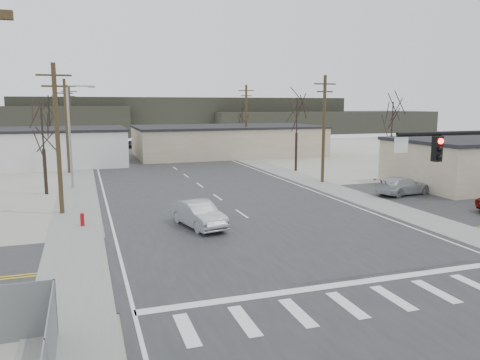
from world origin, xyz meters
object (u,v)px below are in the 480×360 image
(car_parked_silver, at_px, (403,186))
(car_far_b, at_px, (132,144))
(sedan_crossing, at_px, (199,214))
(fire_hydrant, at_px, (82,219))
(car_far_a, at_px, (177,146))

(car_parked_silver, bearing_deg, car_far_b, 6.75)
(sedan_crossing, relative_size, car_far_b, 1.25)
(car_far_b, bearing_deg, car_parked_silver, -72.02)
(car_far_b, bearing_deg, fire_hydrant, -99.56)
(sedan_crossing, bearing_deg, car_far_b, 74.98)
(fire_hydrant, height_order, car_far_a, car_far_a)
(car_far_a, bearing_deg, fire_hydrant, 51.20)
(car_far_b, height_order, car_parked_silver, car_parked_silver)
(car_far_a, height_order, car_far_b, car_far_a)
(fire_hydrant, bearing_deg, car_parked_silver, 5.35)
(fire_hydrant, distance_m, car_far_b, 52.65)
(sedan_crossing, relative_size, car_parked_silver, 0.95)
(fire_hydrant, bearing_deg, car_far_a, 71.75)
(sedan_crossing, xyz_separation_m, car_far_a, (7.45, 45.15, 0.07))
(car_parked_silver, bearing_deg, car_far_a, 3.14)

